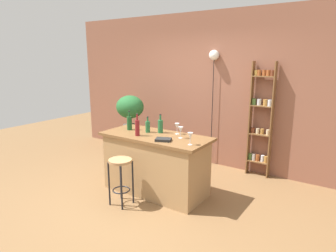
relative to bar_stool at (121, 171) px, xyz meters
name	(u,v)px	position (x,y,z in m)	size (l,w,h in m)	color
ground	(144,199)	(0.16, 0.29, -0.48)	(12.00, 12.00, 0.00)	brown
back_wall	(208,90)	(0.16, 2.24, 0.92)	(6.40, 0.10, 2.80)	#8C5642
kitchen_counter	(156,164)	(0.16, 0.59, -0.03)	(1.63, 0.72, 0.89)	#A87F51
bar_stool	(121,171)	(0.00, 0.00, 0.00)	(0.32, 0.32, 0.65)	black
spice_shelf	(261,119)	(1.23, 2.10, 0.51)	(0.38, 0.14, 1.93)	brown
plant_stool	(131,148)	(-1.15, 1.53, -0.26)	(0.29, 0.29, 0.45)	#2D2823
potted_plant	(130,110)	(-1.15, 1.53, 0.50)	(0.56, 0.50, 0.83)	#514C47
bottle_olive_oil	(137,127)	(-0.04, 0.42, 0.53)	(0.07, 0.07, 0.33)	maroon
bottle_vinegar	(160,126)	(0.14, 0.74, 0.51)	(0.08, 0.08, 0.28)	#236638
bottle_sauce_amber	(129,123)	(-0.37, 0.62, 0.52)	(0.08, 0.08, 0.30)	#194C23
bottle_wine_red	(148,126)	(-0.04, 0.66, 0.50)	(0.07, 0.07, 0.24)	#236638
wine_glass_left	(190,136)	(0.82, 0.45, 0.52)	(0.07, 0.07, 0.16)	silver
wine_glass_center	(181,130)	(0.55, 0.65, 0.52)	(0.07, 0.07, 0.16)	silver
wine_glass_right	(177,126)	(0.39, 0.82, 0.52)	(0.07, 0.07, 0.16)	silver
cookbook	(163,140)	(0.43, 0.40, 0.42)	(0.21, 0.15, 0.04)	black
pendant_globe_light	(214,58)	(0.32, 2.13, 1.50)	(0.18, 0.18, 2.12)	black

